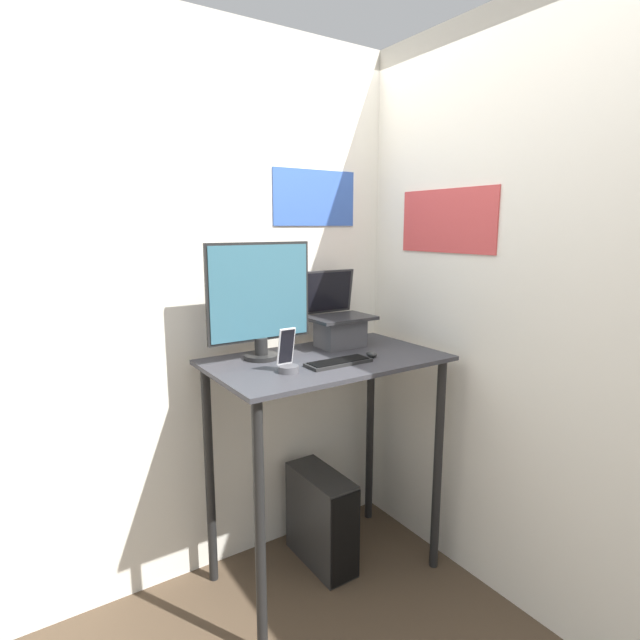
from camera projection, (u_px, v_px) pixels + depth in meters
name	position (u px, v px, depth m)	size (l,w,h in m)	color
ground_plane	(365.00, 611.00, 2.22)	(12.00, 12.00, 0.00)	#473828
wall_back	(283.00, 303.00, 2.56)	(6.00, 0.06, 2.60)	silver
wall_side_right	(474.00, 311.00, 2.32)	(0.06, 6.00, 2.60)	silver
desk	(326.00, 402.00, 2.31)	(1.06, 0.62, 1.10)	#333338
laptop	(338.00, 325.00, 2.49)	(0.32, 0.26, 0.37)	#4C4C51
monitor	(260.00, 301.00, 2.22)	(0.50, 0.16, 0.52)	black
keyboard	(338.00, 362.00, 2.17)	(0.30, 0.11, 0.02)	black
mouse	(372.00, 354.00, 2.29)	(0.04, 0.06, 0.03)	#262626
cell_phone	(288.00, 361.00, 2.05)	(0.08, 0.08, 0.18)	#4C4C51
computer_tower	(321.00, 518.00, 2.52)	(0.17, 0.42, 0.48)	black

